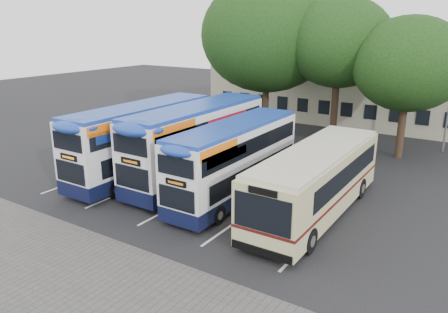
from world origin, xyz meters
TOP-DOWN VIEW (x-y plane):
  - ground at (0.00, 0.00)m, footprint 120.00×120.00m
  - paving_strip at (-2.00, -5.00)m, footprint 40.00×6.00m
  - bay_lines at (-3.75, 5.00)m, footprint 14.12×11.00m
  - depot_building at (0.00, 26.99)m, footprint 32.40×8.40m
  - tree_left at (-6.92, 17.58)m, footprint 10.22×10.22m
  - tree_mid at (-1.25, 17.60)m, footprint 7.47×7.47m
  - tree_right at (3.66, 16.84)m, footprint 7.15×7.15m
  - bus_dd_left at (-8.13, 4.68)m, footprint 2.48×10.23m
  - bus_dd_mid at (-4.99, 5.81)m, footprint 2.54×10.47m
  - bus_dd_right at (-1.85, 4.74)m, footprint 2.29×9.46m
  - bus_single at (2.38, 5.12)m, footprint 2.72×10.67m

SIDE VIEW (x-z plane):
  - ground at x=0.00m, z-range 0.00..0.00m
  - paving_strip at x=-2.00m, z-range 0.00..0.01m
  - bay_lines at x=-3.75m, z-range 0.00..0.01m
  - bus_single at x=2.38m, z-range 0.21..3.40m
  - bus_dd_right at x=-1.85m, z-range 0.20..4.14m
  - bus_dd_left at x=-8.13m, z-range 0.22..4.48m
  - bus_dd_mid at x=-4.99m, z-range 0.22..4.58m
  - depot_building at x=0.00m, z-range 0.05..6.25m
  - tree_right at x=3.66m, z-range 1.57..10.82m
  - tree_mid at x=-1.25m, z-range 2.11..12.72m
  - tree_left at x=-6.92m, z-range 1.74..13.93m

